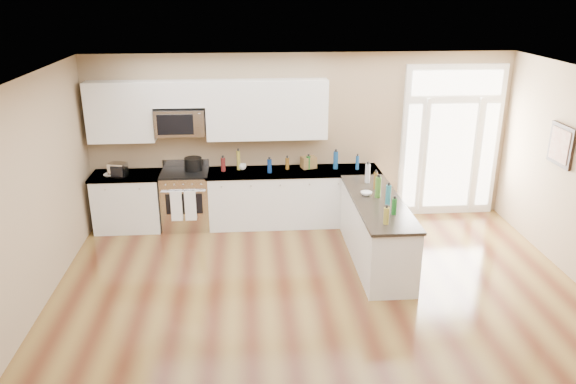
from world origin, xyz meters
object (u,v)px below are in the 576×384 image
Objects in this scene: kitchen_range at (186,199)px; stockpot at (193,164)px; toaster_oven at (118,170)px; peninsula_cabinet at (376,233)px.

stockpot reaches higher than kitchen_range.
peninsula_cabinet is at bearing -4.74° from toaster_oven.
stockpot reaches higher than toaster_oven.
stockpot is 1.18m from toaster_oven.
kitchen_range is at bearing 153.09° from peninsula_cabinet.
peninsula_cabinet is 3.20m from kitchen_range.
peninsula_cabinet is 4.15m from toaster_oven.
toaster_oven reaches higher than kitchen_range.
peninsula_cabinet is 2.15× the size of kitchen_range.
toaster_oven reaches higher than peninsula_cabinet.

